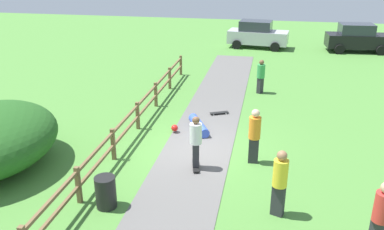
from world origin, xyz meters
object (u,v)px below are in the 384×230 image
at_px(skater_riding, 196,140).
at_px(bystander_red, 381,215).
at_px(bystander_orange, 254,134).
at_px(parked_car_black, 357,38).
at_px(skateboard_loose, 219,113).
at_px(parked_car_silver, 257,34).
at_px(trash_bin, 106,192).
at_px(bystander_green, 261,75).
at_px(skater_fallen, 197,126).
at_px(bystander_yellow, 280,180).

bearing_deg(skater_riding, bystander_red, -32.78).
relative_size(bystander_orange, parked_car_black, 0.43).
height_order(skater_riding, skateboard_loose, skater_riding).
bearing_deg(parked_car_silver, trash_bin, -98.38).
relative_size(skateboard_loose, bystander_orange, 0.43).
xyz_separation_m(bystander_orange, parked_car_black, (6.14, 17.55, -0.08)).
distance_m(skateboard_loose, bystander_green, 3.71).
distance_m(skater_fallen, parked_car_silver, 15.47).
height_order(bystander_green, parked_car_silver, parked_car_silver).
distance_m(parked_car_silver, parked_car_black, 6.82).
xyz_separation_m(skater_riding, skater_fallen, (-0.50, 2.95, -0.80)).
relative_size(bystander_red, bystander_yellow, 0.98).
distance_m(bystander_green, parked_car_black, 12.02).
xyz_separation_m(skater_fallen, bystander_orange, (2.27, -2.19, 0.84)).
distance_m(skateboard_loose, bystander_orange, 4.42).
distance_m(trash_bin, bystander_yellow, 4.60).
relative_size(bystander_orange, bystander_green, 1.12).
bearing_deg(bystander_orange, skater_fallen, 135.98).
height_order(skater_fallen, bystander_red, bystander_red).
bearing_deg(skater_fallen, parked_car_silver, 84.09).
bearing_deg(bystander_yellow, parked_car_black, 75.23).
distance_m(skateboard_loose, parked_car_black, 15.65).
bearing_deg(parked_car_black, skateboard_loose, -119.82).
distance_m(skater_fallen, bystander_yellow, 5.88).
bearing_deg(parked_car_silver, skater_riding, -93.40).
bearing_deg(skater_fallen, bystander_yellow, -58.42).
height_order(bystander_red, bystander_green, bystander_red).
distance_m(skater_riding, parked_car_silver, 18.35).
distance_m(skater_riding, bystander_orange, 1.92).
bearing_deg(skater_riding, trash_bin, -128.11).
xyz_separation_m(bystander_green, parked_car_silver, (-0.62, 10.32, 0.05)).
bearing_deg(parked_car_silver, skater_fallen, -95.91).
height_order(trash_bin, bystander_red, bystander_red).
bearing_deg(parked_car_black, bystander_orange, -109.27).
bearing_deg(skater_riding, skateboard_loose, 88.39).
xyz_separation_m(bystander_orange, bystander_green, (-0.06, 7.25, -0.13)).
height_order(trash_bin, bystander_yellow, bystander_yellow).
relative_size(bystander_yellow, parked_car_black, 0.43).
relative_size(trash_bin, bystander_yellow, 0.48).
bearing_deg(bystander_red, skater_fallen, 131.14).
height_order(trash_bin, skateboard_loose, trash_bin).
bearing_deg(bystander_red, skater_riding, 147.22).
bearing_deg(skater_fallen, skateboard_loose, 70.53).
relative_size(bystander_red, parked_car_silver, 0.42).
height_order(skater_fallen, bystander_yellow, bystander_yellow).
xyz_separation_m(skater_fallen, parked_car_black, (8.41, 15.36, 0.76)).
bearing_deg(trash_bin, skater_riding, 51.89).
height_order(trash_bin, skater_fallen, trash_bin).
bearing_deg(parked_car_black, trash_bin, -115.39).
height_order(skateboard_loose, parked_car_black, parked_car_black).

